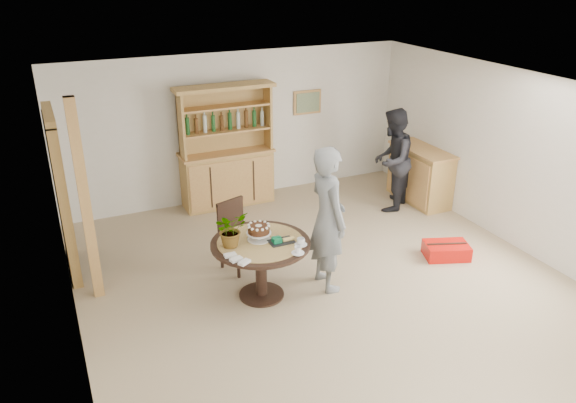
# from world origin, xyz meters

# --- Properties ---
(ground) EXTENTS (7.00, 7.00, 0.00)m
(ground) POSITION_xyz_m (0.00, 0.00, 0.00)
(ground) COLOR tan
(ground) RESTS_ON ground
(room_shell) EXTENTS (6.04, 7.04, 2.52)m
(room_shell) POSITION_xyz_m (0.00, 0.01, 1.74)
(room_shell) COLOR white
(room_shell) RESTS_ON ground
(doorway) EXTENTS (0.13, 1.10, 2.18)m
(doorway) POSITION_xyz_m (-2.93, 2.00, 1.11)
(doorway) COLOR black
(doorway) RESTS_ON ground
(pine_post) EXTENTS (0.12, 0.12, 2.50)m
(pine_post) POSITION_xyz_m (-2.70, 1.20, 1.25)
(pine_post) COLOR tan
(pine_post) RESTS_ON ground
(hutch) EXTENTS (1.62, 0.54, 2.04)m
(hutch) POSITION_xyz_m (-0.30, 3.24, 0.69)
(hutch) COLOR tan
(hutch) RESTS_ON ground
(sideboard) EXTENTS (0.54, 1.26, 0.94)m
(sideboard) POSITION_xyz_m (2.74, 2.00, 0.47)
(sideboard) COLOR tan
(sideboard) RESTS_ON ground
(dining_table) EXTENTS (1.20, 1.20, 0.76)m
(dining_table) POSITION_xyz_m (-0.86, 0.34, 0.60)
(dining_table) COLOR black
(dining_table) RESTS_ON ground
(dining_chair) EXTENTS (0.53, 0.53, 0.95)m
(dining_chair) POSITION_xyz_m (-0.88, 1.16, 0.54)
(dining_chair) COLOR black
(dining_chair) RESTS_ON ground
(birthday_cake) EXTENTS (0.30, 0.30, 0.20)m
(birthday_cake) POSITION_xyz_m (-0.86, 0.39, 0.88)
(birthday_cake) COLOR white
(birthday_cake) RESTS_ON dining_table
(flower_vase) EXTENTS (0.47, 0.44, 0.42)m
(flower_vase) POSITION_xyz_m (-1.21, 0.39, 0.97)
(flower_vase) COLOR #3F7233
(flower_vase) RESTS_ON dining_table
(gift_tray) EXTENTS (0.30, 0.20, 0.08)m
(gift_tray) POSITION_xyz_m (-0.64, 0.21, 0.79)
(gift_tray) COLOR black
(gift_tray) RESTS_ON dining_table
(coffee_cup_a) EXTENTS (0.15, 0.15, 0.09)m
(coffee_cup_a) POSITION_xyz_m (-0.46, 0.06, 0.80)
(coffee_cup_a) COLOR white
(coffee_cup_a) RESTS_ON dining_table
(coffee_cup_b) EXTENTS (0.15, 0.15, 0.08)m
(coffee_cup_b) POSITION_xyz_m (-0.58, -0.11, 0.79)
(coffee_cup_b) COLOR white
(coffee_cup_b) RESTS_ON dining_table
(napkins) EXTENTS (0.24, 0.33, 0.03)m
(napkins) POSITION_xyz_m (-1.27, 0.02, 0.77)
(napkins) COLOR white
(napkins) RESTS_ON dining_table
(teen_boy) EXTENTS (0.46, 0.69, 1.86)m
(teen_boy) POSITION_xyz_m (-0.01, 0.24, 0.93)
(teen_boy) COLOR slate
(teen_boy) RESTS_ON ground
(adult_person) EXTENTS (1.04, 1.02, 1.69)m
(adult_person) POSITION_xyz_m (2.10, 1.94, 0.85)
(adult_person) COLOR black
(adult_person) RESTS_ON ground
(red_suitcase) EXTENTS (0.70, 0.58, 0.21)m
(red_suitcase) POSITION_xyz_m (1.87, 0.18, 0.10)
(red_suitcase) COLOR red
(red_suitcase) RESTS_ON ground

